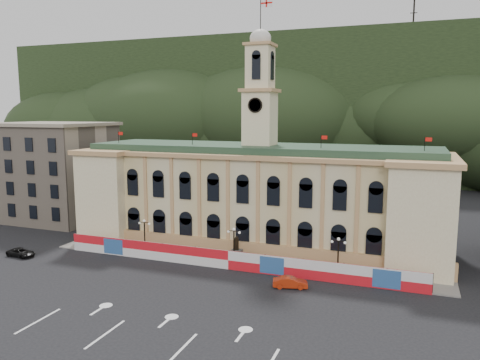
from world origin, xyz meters
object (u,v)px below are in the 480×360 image
at_px(statue, 237,254).
at_px(lamp_center, 234,243).
at_px(black_suv, 21,252).
at_px(red_sedan, 290,282).

relative_size(statue, lamp_center, 0.72).
relative_size(statue, black_suv, 0.83).
relative_size(lamp_center, black_suv, 1.15).
xyz_separation_m(lamp_center, red_sedan, (9.32, -5.60, -2.40)).
relative_size(red_sedan, black_suv, 0.98).
distance_m(statue, lamp_center, 2.14).
height_order(statue, red_sedan, statue).
xyz_separation_m(statue, black_suv, (-30.00, -8.45, -0.59)).
bearing_deg(black_suv, lamp_center, -71.80).
xyz_separation_m(statue, red_sedan, (9.32, -6.60, -0.51)).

